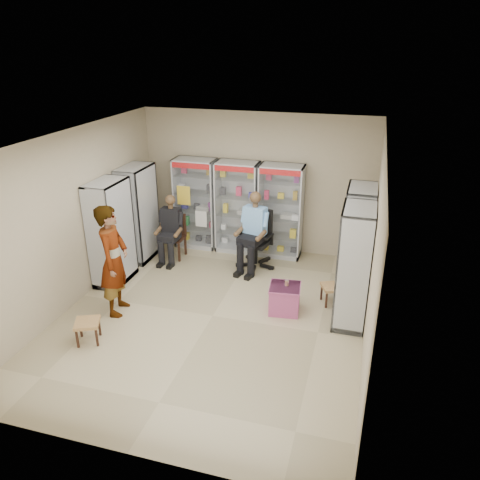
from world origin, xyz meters
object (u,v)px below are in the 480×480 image
(office_chair, at_px, (256,239))
(cabinet_back_mid, at_px, (237,207))
(cabinet_right_far, at_px, (357,241))
(cabinet_back_right, at_px, (281,212))
(cabinet_right_near, at_px, (354,267))
(cabinet_left_far, at_px, (138,214))
(standing_man, at_px, (114,260))
(cabinet_left_near, at_px, (111,233))
(woven_stool_b, at_px, (88,331))
(wooden_chair, at_px, (174,237))
(seated_shopkeeper, at_px, (255,233))
(pink_trunk, at_px, (285,299))
(cabinet_back_left, at_px, (196,204))
(woven_stool_a, at_px, (332,294))

(office_chair, bearing_deg, cabinet_back_mid, 143.83)
(cabinet_right_far, height_order, office_chair, cabinet_right_far)
(cabinet_back_right, relative_size, office_chair, 1.66)
(cabinet_right_near, relative_size, cabinet_left_far, 1.00)
(standing_man, bearing_deg, cabinet_back_mid, -33.37)
(cabinet_left_near, height_order, office_chair, cabinet_left_near)
(woven_stool_b, height_order, standing_man, standing_man)
(wooden_chair, relative_size, woven_stool_b, 2.60)
(standing_man, bearing_deg, seated_shopkeeper, -49.78)
(cabinet_back_right, xyz_separation_m, office_chair, (-0.36, -0.69, -0.40))
(cabinet_back_mid, bearing_deg, cabinet_right_near, -40.84)
(wooden_chair, relative_size, standing_man, 0.49)
(cabinet_back_mid, xyz_separation_m, cabinet_left_near, (-1.88, -2.03, 0.00))
(cabinet_back_right, height_order, standing_man, cabinet_back_right)
(cabinet_back_right, xyz_separation_m, woven_stool_b, (-2.22, -3.94, -0.82))
(cabinet_back_right, height_order, pink_trunk, cabinet_back_right)
(cabinet_back_left, xyz_separation_m, cabinet_back_right, (1.90, 0.00, 0.00))
(cabinet_back_left, relative_size, pink_trunk, 3.97)
(cabinet_right_far, xyz_separation_m, office_chair, (-1.99, 0.44, -0.40))
(wooden_chair, relative_size, woven_stool_a, 2.67)
(cabinet_back_right, bearing_deg, cabinet_left_near, -144.35)
(cabinet_right_far, distance_m, cabinet_left_far, 4.46)
(cabinet_back_mid, xyz_separation_m, woven_stool_a, (2.25, -1.75, -0.82))
(seated_shopkeeper, xyz_separation_m, standing_man, (-1.86, -2.27, 0.20))
(cabinet_right_near, relative_size, office_chair, 1.66)
(cabinet_right_near, bearing_deg, woven_stool_a, 34.33)
(cabinet_back_mid, distance_m, woven_stool_b, 4.22)
(office_chair, bearing_deg, standing_man, -115.52)
(cabinet_back_right, bearing_deg, woven_stool_b, -119.38)
(cabinet_back_right, height_order, cabinet_right_near, same)
(cabinet_right_near, bearing_deg, woven_stool_b, 113.96)
(cabinet_left_far, xyz_separation_m, woven_stool_b, (0.61, -3.01, -0.82))
(cabinet_back_left, distance_m, woven_stool_b, 4.04)
(cabinet_right_near, xyz_separation_m, woven_stool_b, (-3.85, -1.71, -0.82))
(pink_trunk, bearing_deg, cabinet_right_far, 45.43)
(office_chair, bearing_deg, cabinet_left_far, -161.23)
(wooden_chair, bearing_deg, cabinet_right_near, -21.64)
(seated_shopkeeper, relative_size, woven_stool_a, 4.34)
(cabinet_back_mid, relative_size, cabinet_right_near, 1.00)
(cabinet_back_mid, height_order, standing_man, cabinet_back_mid)
(standing_man, bearing_deg, cabinet_back_left, -16.56)
(cabinet_back_right, relative_size, wooden_chair, 2.13)
(cabinet_back_left, height_order, cabinet_back_mid, same)
(cabinet_back_left, relative_size, standing_man, 1.03)
(woven_stool_a, xyz_separation_m, woven_stool_b, (-3.52, -2.19, 0.00))
(woven_stool_a, relative_size, woven_stool_b, 0.98)
(cabinet_left_near, distance_m, office_chair, 2.84)
(wooden_chair, height_order, pink_trunk, wooden_chair)
(pink_trunk, bearing_deg, cabinet_right_near, 0.27)
(cabinet_right_far, distance_m, wooden_chair, 3.84)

